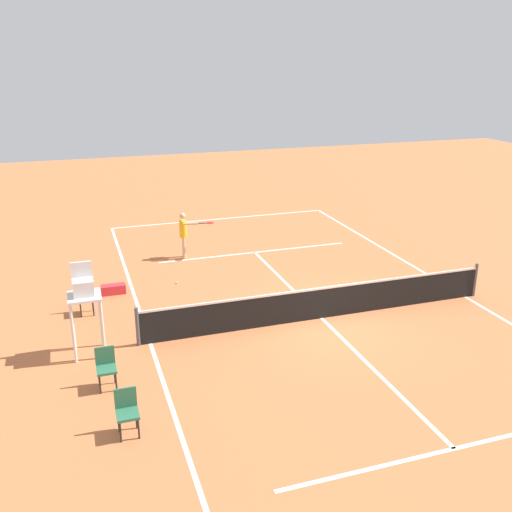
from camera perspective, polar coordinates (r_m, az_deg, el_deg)
ground_plane at (r=16.84m, az=6.48°, el=-6.11°), size 60.00×60.00×0.00m
court_lines at (r=16.84m, az=6.48°, el=-6.10°), size 9.95×22.48×0.01m
tennis_net at (r=16.63m, az=6.55°, el=-4.57°), size 10.55×0.10×1.07m
player_serving at (r=21.45m, az=-7.06°, el=2.44°), size 1.25×0.74×1.72m
tennis_ball at (r=19.33m, az=-7.85°, el=-2.62°), size 0.07×0.07×0.07m
umpire_chair at (r=14.81m, az=-16.62°, el=-3.71°), size 0.80×0.80×2.41m
courtside_chair_near at (r=12.10m, az=-12.63°, el=-14.61°), size 0.44×0.46×0.95m
courtside_chair_mid at (r=17.55m, az=-16.47°, el=-3.83°), size 0.44×0.46×0.95m
courtside_chair_far at (r=13.70m, az=-14.59°, el=-10.46°), size 0.44×0.46×0.95m
equipment_bag at (r=18.86m, az=-13.90°, el=-3.21°), size 0.76×0.32×0.30m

